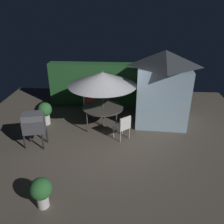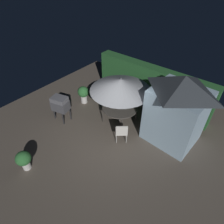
{
  "view_description": "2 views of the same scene",
  "coord_description": "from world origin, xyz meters",
  "px_view_note": "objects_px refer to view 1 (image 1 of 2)",
  "views": [
    {
      "loc": [
        0.59,
        -6.63,
        4.44
      ],
      "look_at": [
        0.06,
        0.97,
        0.81
      ],
      "focal_mm": 37.34,
      "sensor_mm": 36.0,
      "label": 1
    },
    {
      "loc": [
        3.54,
        -3.84,
        5.87
      ],
      "look_at": [
        -0.19,
        0.72,
        1.01
      ],
      "focal_mm": 30.45,
      "sensor_mm": 36.0,
      "label": 2
    }
  ],
  "objects_px": {
    "potted_plant_by_shed": "(41,191)",
    "person_in_red": "(90,98)",
    "chair_far_side": "(123,126)",
    "patio_table": "(103,108)",
    "potted_plant_by_grill": "(45,111)",
    "chair_near_shed": "(90,103)",
    "bbq_grill": "(34,123)",
    "garden_shed": "(162,87)",
    "patio_umbrella": "(102,79)"
  },
  "relations": [
    {
      "from": "potted_plant_by_grill",
      "to": "bbq_grill",
      "type": "bearing_deg",
      "value": -83.38
    },
    {
      "from": "patio_umbrella",
      "to": "potted_plant_by_grill",
      "type": "xyz_separation_m",
      "value": [
        -2.29,
        -0.03,
        -1.36
      ]
    },
    {
      "from": "chair_near_shed",
      "to": "potted_plant_by_grill",
      "type": "bearing_deg",
      "value": -147.14
    },
    {
      "from": "potted_plant_by_grill",
      "to": "person_in_red",
      "type": "bearing_deg",
      "value": 30.29
    },
    {
      "from": "chair_near_shed",
      "to": "potted_plant_by_shed",
      "type": "relative_size",
      "value": 1.13
    },
    {
      "from": "garden_shed",
      "to": "chair_far_side",
      "type": "height_order",
      "value": "garden_shed"
    },
    {
      "from": "garden_shed",
      "to": "potted_plant_by_grill",
      "type": "height_order",
      "value": "garden_shed"
    },
    {
      "from": "potted_plant_by_shed",
      "to": "patio_umbrella",
      "type": "bearing_deg",
      "value": 76.09
    },
    {
      "from": "garden_shed",
      "to": "chair_far_side",
      "type": "xyz_separation_m",
      "value": [
        -1.45,
        -1.45,
        -0.94
      ]
    },
    {
      "from": "potted_plant_by_shed",
      "to": "person_in_red",
      "type": "relative_size",
      "value": 0.63
    },
    {
      "from": "bbq_grill",
      "to": "chair_far_side",
      "type": "bearing_deg",
      "value": 12.26
    },
    {
      "from": "patio_umbrella",
      "to": "chair_near_shed",
      "type": "distance_m",
      "value": 1.85
    },
    {
      "from": "chair_near_shed",
      "to": "chair_far_side",
      "type": "height_order",
      "value": "same"
    },
    {
      "from": "garden_shed",
      "to": "patio_umbrella",
      "type": "bearing_deg",
      "value": -167.12
    },
    {
      "from": "patio_umbrella",
      "to": "person_in_red",
      "type": "distance_m",
      "value": 1.6
    },
    {
      "from": "patio_umbrella",
      "to": "bbq_grill",
      "type": "relative_size",
      "value": 2.09
    },
    {
      "from": "chair_far_side",
      "to": "person_in_red",
      "type": "height_order",
      "value": "person_in_red"
    },
    {
      "from": "garden_shed",
      "to": "patio_table",
      "type": "xyz_separation_m",
      "value": [
        -2.25,
        -0.51,
        -0.72
      ]
    },
    {
      "from": "patio_table",
      "to": "patio_umbrella",
      "type": "xyz_separation_m",
      "value": [
        -0.0,
        -0.0,
        1.17
      ]
    },
    {
      "from": "patio_umbrella",
      "to": "potted_plant_by_shed",
      "type": "relative_size",
      "value": 3.14
    },
    {
      "from": "potted_plant_by_shed",
      "to": "person_in_red",
      "type": "bearing_deg",
      "value": 85.71
    },
    {
      "from": "chair_far_side",
      "to": "potted_plant_by_shed",
      "type": "height_order",
      "value": "chair_far_side"
    },
    {
      "from": "bbq_grill",
      "to": "potted_plant_by_grill",
      "type": "height_order",
      "value": "bbq_grill"
    },
    {
      "from": "potted_plant_by_grill",
      "to": "chair_far_side",
      "type": "bearing_deg",
      "value": -16.4
    },
    {
      "from": "potted_plant_by_shed",
      "to": "potted_plant_by_grill",
      "type": "distance_m",
      "value": 4.27
    },
    {
      "from": "garden_shed",
      "to": "chair_far_side",
      "type": "relative_size",
      "value": 3.19
    },
    {
      "from": "garden_shed",
      "to": "potted_plant_by_shed",
      "type": "height_order",
      "value": "garden_shed"
    },
    {
      "from": "patio_umbrella",
      "to": "potted_plant_by_grill",
      "type": "bearing_deg",
      "value": -179.37
    },
    {
      "from": "garden_shed",
      "to": "person_in_red",
      "type": "bearing_deg",
      "value": 171.62
    },
    {
      "from": "chair_near_shed",
      "to": "potted_plant_by_shed",
      "type": "bearing_deg",
      "value": -93.69
    },
    {
      "from": "potted_plant_by_grill",
      "to": "person_in_red",
      "type": "distance_m",
      "value": 1.92
    },
    {
      "from": "bbq_grill",
      "to": "person_in_red",
      "type": "relative_size",
      "value": 0.95
    },
    {
      "from": "bbq_grill",
      "to": "potted_plant_by_grill",
      "type": "bearing_deg",
      "value": 96.62
    },
    {
      "from": "patio_table",
      "to": "potted_plant_by_grill",
      "type": "distance_m",
      "value": 2.29
    },
    {
      "from": "patio_table",
      "to": "patio_umbrella",
      "type": "distance_m",
      "value": 1.17
    },
    {
      "from": "patio_table",
      "to": "bbq_grill",
      "type": "xyz_separation_m",
      "value": [
        -2.11,
        -1.56,
        0.1
      ]
    },
    {
      "from": "patio_umbrella",
      "to": "potted_plant_by_grill",
      "type": "relative_size",
      "value": 2.76
    },
    {
      "from": "bbq_grill",
      "to": "chair_near_shed",
      "type": "distance_m",
      "value": 2.96
    },
    {
      "from": "bbq_grill",
      "to": "garden_shed",
      "type": "bearing_deg",
      "value": 25.49
    },
    {
      "from": "garden_shed",
      "to": "chair_far_side",
      "type": "bearing_deg",
      "value": -135.14
    },
    {
      "from": "patio_table",
      "to": "bbq_grill",
      "type": "bearing_deg",
      "value": -143.45
    },
    {
      "from": "chair_near_shed",
      "to": "patio_umbrella",
      "type": "bearing_deg",
      "value": -55.81
    },
    {
      "from": "patio_table",
      "to": "chair_far_side",
      "type": "height_order",
      "value": "chair_far_side"
    },
    {
      "from": "bbq_grill",
      "to": "patio_umbrella",
      "type": "bearing_deg",
      "value": 36.55
    },
    {
      "from": "bbq_grill",
      "to": "potted_plant_by_grill",
      "type": "xyz_separation_m",
      "value": [
        -0.18,
        1.54,
        -0.3
      ]
    },
    {
      "from": "bbq_grill",
      "to": "chair_far_side",
      "type": "height_order",
      "value": "bbq_grill"
    },
    {
      "from": "chair_near_shed",
      "to": "potted_plant_by_shed",
      "type": "distance_m",
      "value": 5.12
    },
    {
      "from": "patio_table",
      "to": "potted_plant_by_shed",
      "type": "xyz_separation_m",
      "value": [
        -1.01,
        -4.1,
        -0.26
      ]
    },
    {
      "from": "potted_plant_by_shed",
      "to": "potted_plant_by_grill",
      "type": "relative_size",
      "value": 0.88
    },
    {
      "from": "chair_far_side",
      "to": "person_in_red",
      "type": "relative_size",
      "value": 0.71
    }
  ]
}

